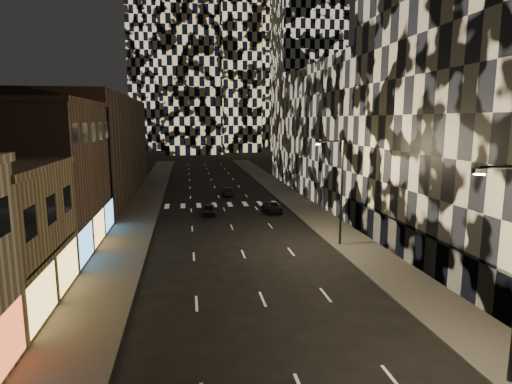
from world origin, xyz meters
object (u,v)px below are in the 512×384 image
object	(u,v)px
car_dark_midlane	(209,210)
car_dark_rightlane	(272,208)
streetlight_far	(339,185)
car_dark_oncoming	(228,191)

from	to	relation	value
car_dark_midlane	car_dark_rightlane	distance (m)	7.51
streetlight_far	car_dark_midlane	size ratio (longest dim) A/B	2.43
streetlight_far	car_dark_midlane	bearing A→B (deg)	126.53
streetlight_far	car_dark_oncoming	world-z (taller)	streetlight_far
car_dark_midlane	car_dark_rightlane	bearing A→B (deg)	5.41
streetlight_far	car_dark_oncoming	distance (m)	28.13
streetlight_far	car_dark_oncoming	xyz separation A→B (m)	(-6.88, 26.86, -4.74)
car_dark_oncoming	car_dark_rightlane	distance (m)	13.20
streetlight_far	car_dark_rightlane	world-z (taller)	streetlight_far
car_dark_midlane	streetlight_far	bearing A→B (deg)	-50.14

